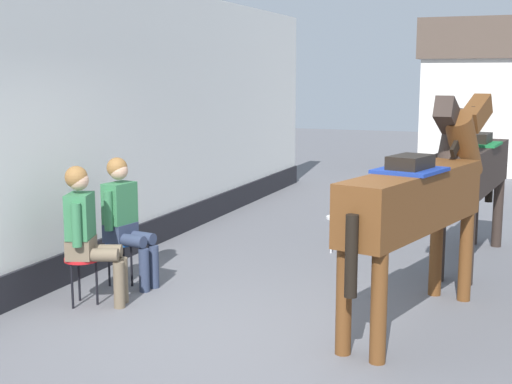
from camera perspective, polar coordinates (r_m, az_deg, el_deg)
name	(u,v)px	position (r m, az deg, el deg)	size (l,w,h in m)	color
ground_plane	(337,253)	(9.10, 6.55, -4.94)	(40.00, 40.00, 0.00)	slate
pub_facade_wall	(96,136)	(8.54, -12.80, 4.41)	(0.34, 14.00, 3.40)	white
distant_cottage	(497,94)	(17.48, 18.92, 7.47)	(3.40, 2.60, 3.50)	silver
seated_visitor_near	(87,228)	(7.07, -13.50, -2.87)	(0.61, 0.49, 1.39)	red
seated_visitor_far	(125,215)	(7.66, -10.58, -1.84)	(0.61, 0.49, 1.39)	#194C99
saddled_horse_near	(420,198)	(6.53, 13.09, -0.46)	(1.03, 2.94, 2.06)	brown
saddled_horse_far	(472,169)	(8.68, 17.08, 1.79)	(0.67, 2.99, 2.06)	#2D231E
spare_stool_white	(339,221)	(9.11, 6.70, -2.35)	(0.32, 0.32, 0.46)	white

